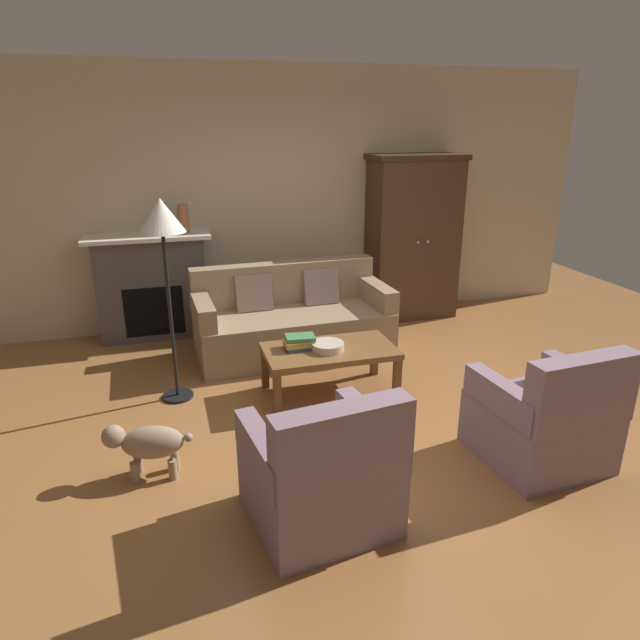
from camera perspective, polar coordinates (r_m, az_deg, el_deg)
ground_plane at (r=4.54m, az=4.43°, el=-9.79°), size 9.60×9.60×0.00m
back_wall at (r=6.46m, az=-3.28°, el=12.24°), size 7.20×0.10×2.80m
fireplace at (r=6.22m, az=-16.67°, el=3.32°), size 1.26×0.48×1.12m
armoire at (r=6.68m, az=9.36°, el=8.26°), size 1.06×0.57×1.87m
couch at (r=5.65m, az=-2.86°, el=-0.16°), size 1.95×0.92×0.86m
coffee_table at (r=4.74m, az=0.99°, el=-3.48°), size 1.10×0.60×0.42m
fruit_bowl at (r=4.68m, az=0.78°, el=-2.67°), size 0.27×0.27×0.06m
book_stack at (r=4.70m, az=-2.11°, el=-2.26°), size 0.27×0.19×0.11m
mantel_vase_jade at (r=6.05m, az=-15.60°, el=9.89°), size 0.10×0.10×0.31m
mantel_vase_terracotta at (r=6.06m, az=-13.68°, el=9.95°), size 0.11×0.11×0.29m
armchair_near_left at (r=3.32m, az=0.21°, el=-15.47°), size 0.87×0.86×0.88m
armchair_near_right at (r=4.14m, az=21.84°, el=-9.39°), size 0.83×0.82×0.88m
floor_lamp at (r=4.52m, az=-15.71°, el=8.98°), size 0.36×0.36×1.67m
dog at (r=3.90m, az=-17.10°, el=-11.85°), size 0.57×0.26×0.39m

